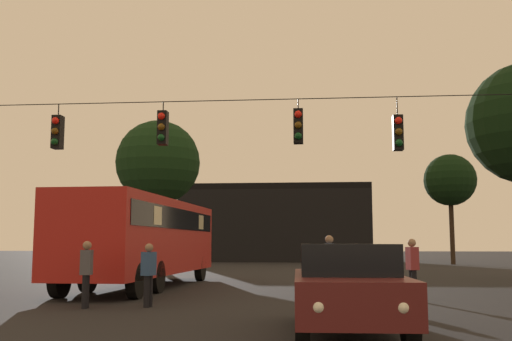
{
  "coord_description": "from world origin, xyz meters",
  "views": [
    {
      "loc": [
        0.55,
        -4.15,
        1.54
      ],
      "look_at": [
        -0.78,
        10.48,
        3.32
      ],
      "focal_mm": 42.05,
      "sensor_mm": 36.0,
      "label": 1
    }
  ],
  "objects_px": {
    "pedestrian_near_bus": "(330,262)",
    "tree_right_far": "(158,163)",
    "pedestrian_crossing_left": "(149,271)",
    "tree_left_silhouette": "(450,180)",
    "city_bus": "(145,233)",
    "car_near_right": "(347,286)",
    "pedestrian_trailing": "(412,266)",
    "pedestrian_crossing_center": "(86,270)"
  },
  "relations": [
    {
      "from": "car_near_right",
      "to": "pedestrian_crossing_left",
      "type": "bearing_deg",
      "value": 140.22
    },
    {
      "from": "pedestrian_trailing",
      "to": "tree_left_silhouette",
      "type": "height_order",
      "value": "tree_left_silhouette"
    },
    {
      "from": "tree_left_silhouette",
      "to": "tree_right_far",
      "type": "distance_m",
      "value": 21.4
    },
    {
      "from": "pedestrian_crossing_left",
      "to": "pedestrian_near_bus",
      "type": "distance_m",
      "value": 5.35
    },
    {
      "from": "tree_left_silhouette",
      "to": "pedestrian_trailing",
      "type": "bearing_deg",
      "value": -104.94
    },
    {
      "from": "pedestrian_near_bus",
      "to": "tree_right_far",
      "type": "height_order",
      "value": "tree_right_far"
    },
    {
      "from": "pedestrian_crossing_center",
      "to": "tree_right_far",
      "type": "height_order",
      "value": "tree_right_far"
    },
    {
      "from": "pedestrian_near_bus",
      "to": "pedestrian_trailing",
      "type": "height_order",
      "value": "pedestrian_near_bus"
    },
    {
      "from": "city_bus",
      "to": "car_near_right",
      "type": "distance_m",
      "value": 11.91
    },
    {
      "from": "city_bus",
      "to": "car_near_right",
      "type": "relative_size",
      "value": 2.53
    },
    {
      "from": "city_bus",
      "to": "pedestrian_near_bus",
      "type": "relative_size",
      "value": 6.32
    },
    {
      "from": "tree_left_silhouette",
      "to": "tree_right_far",
      "type": "relative_size",
      "value": 0.89
    },
    {
      "from": "city_bus",
      "to": "pedestrian_crossing_center",
      "type": "height_order",
      "value": "city_bus"
    },
    {
      "from": "pedestrian_crossing_center",
      "to": "pedestrian_near_bus",
      "type": "height_order",
      "value": "pedestrian_near_bus"
    },
    {
      "from": "car_near_right",
      "to": "pedestrian_near_bus",
      "type": "height_order",
      "value": "pedestrian_near_bus"
    },
    {
      "from": "city_bus",
      "to": "tree_right_far",
      "type": "relative_size",
      "value": 1.23
    },
    {
      "from": "city_bus",
      "to": "pedestrian_near_bus",
      "type": "bearing_deg",
      "value": -27.22
    },
    {
      "from": "pedestrian_near_bus",
      "to": "pedestrian_crossing_center",
      "type": "bearing_deg",
      "value": -150.2
    },
    {
      "from": "pedestrian_crossing_center",
      "to": "tree_right_far",
      "type": "bearing_deg",
      "value": 100.33
    },
    {
      "from": "city_bus",
      "to": "pedestrian_trailing",
      "type": "relative_size",
      "value": 6.72
    },
    {
      "from": "pedestrian_crossing_left",
      "to": "tree_left_silhouette",
      "type": "height_order",
      "value": "tree_left_silhouette"
    },
    {
      "from": "city_bus",
      "to": "pedestrian_crossing_center",
      "type": "distance_m",
      "value": 6.68
    },
    {
      "from": "pedestrian_crossing_left",
      "to": "pedestrian_near_bus",
      "type": "bearing_deg",
      "value": 33.67
    },
    {
      "from": "pedestrian_crossing_center",
      "to": "tree_right_far",
      "type": "relative_size",
      "value": 0.18
    },
    {
      "from": "pedestrian_crossing_left",
      "to": "pedestrian_near_bus",
      "type": "xyz_separation_m",
      "value": [
        4.45,
        2.96,
        0.15
      ]
    },
    {
      "from": "pedestrian_crossing_left",
      "to": "tree_left_silhouette",
      "type": "xyz_separation_m",
      "value": [
        14.11,
        30.2,
        5.22
      ]
    },
    {
      "from": "pedestrian_trailing",
      "to": "tree_right_far",
      "type": "bearing_deg",
      "value": 122.16
    },
    {
      "from": "pedestrian_crossing_left",
      "to": "pedestrian_near_bus",
      "type": "height_order",
      "value": "pedestrian_near_bus"
    },
    {
      "from": "city_bus",
      "to": "pedestrian_trailing",
      "type": "bearing_deg",
      "value": -25.04
    },
    {
      "from": "pedestrian_crossing_center",
      "to": "tree_left_silhouette",
      "type": "xyz_separation_m",
      "value": [
        15.52,
        30.59,
        5.18
      ]
    },
    {
      "from": "city_bus",
      "to": "tree_right_far",
      "type": "xyz_separation_m",
      "value": [
        -3.51,
        15.14,
        4.56
      ]
    },
    {
      "from": "pedestrian_crossing_center",
      "to": "pedestrian_near_bus",
      "type": "bearing_deg",
      "value": 29.8
    },
    {
      "from": "tree_left_silhouette",
      "to": "tree_right_far",
      "type": "height_order",
      "value": "tree_right_far"
    },
    {
      "from": "pedestrian_trailing",
      "to": "pedestrian_near_bus",
      "type": "bearing_deg",
      "value": 161.64
    },
    {
      "from": "pedestrian_crossing_left",
      "to": "pedestrian_near_bus",
      "type": "relative_size",
      "value": 0.87
    },
    {
      "from": "pedestrian_crossing_left",
      "to": "tree_right_far",
      "type": "distance_m",
      "value": 22.7
    },
    {
      "from": "pedestrian_crossing_center",
      "to": "pedestrian_crossing_left",
      "type": "bearing_deg",
      "value": 15.49
    },
    {
      "from": "pedestrian_crossing_center",
      "to": "pedestrian_trailing",
      "type": "relative_size",
      "value": 0.96
    },
    {
      "from": "pedestrian_trailing",
      "to": "tree_right_far",
      "type": "relative_size",
      "value": 0.18
    },
    {
      "from": "city_bus",
      "to": "pedestrian_crossing_center",
      "type": "bearing_deg",
      "value": -86.12
    },
    {
      "from": "tree_left_silhouette",
      "to": "pedestrian_crossing_left",
      "type": "bearing_deg",
      "value": -115.04
    },
    {
      "from": "car_near_right",
      "to": "pedestrian_crossing_center",
      "type": "relative_size",
      "value": 2.76
    }
  ]
}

